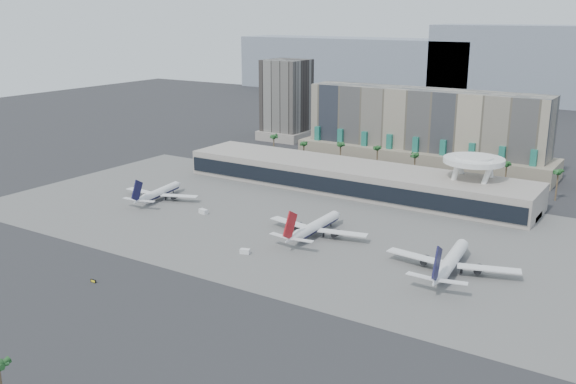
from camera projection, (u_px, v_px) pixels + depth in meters
The scene contains 14 objects.
ground at pixel (203, 264), 215.81m from camera, with size 900.00×900.00×0.00m, color #232326.
apron_pad at pixel (290, 220), 260.39m from camera, with size 260.00×130.00×0.06m, color #5B5B59.
mountain_ridge at pixel (564, 72), 574.31m from camera, with size 680.00×60.00×70.00m.
hotel at pixel (424, 136), 347.47m from camera, with size 140.00×30.00×42.00m.
office_tower at pixel (287, 105), 421.02m from camera, with size 30.00×30.00×52.00m.
terminal at pixel (352, 177), 303.10m from camera, with size 170.00×32.50×14.50m.
saucer_structure at pixel (474, 164), 276.33m from camera, with size 26.00×26.00×21.89m.
palm_row at pixel (396, 157), 326.89m from camera, with size 157.80×2.80×13.10m.
airliner_left at pixel (159, 193), 288.24m from camera, with size 36.70×38.08×13.22m.
airliner_centre at pixel (315, 227), 241.45m from camera, with size 41.55×42.74×14.76m.
airliner_right at pixel (451, 261), 207.40m from camera, with size 43.82×45.29×15.64m.
service_vehicle_a at pixel (203, 212), 268.70m from camera, with size 4.03×1.97×1.97m, color silver.
service_vehicle_b at pixel (245, 251), 224.35m from camera, with size 3.39×1.94×1.74m, color white.
taxiway_sign at pixel (93, 281), 200.56m from camera, with size 2.25×0.45×1.02m.
Camera 1 is at (132.58, -154.00, 81.75)m, focal length 40.00 mm.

